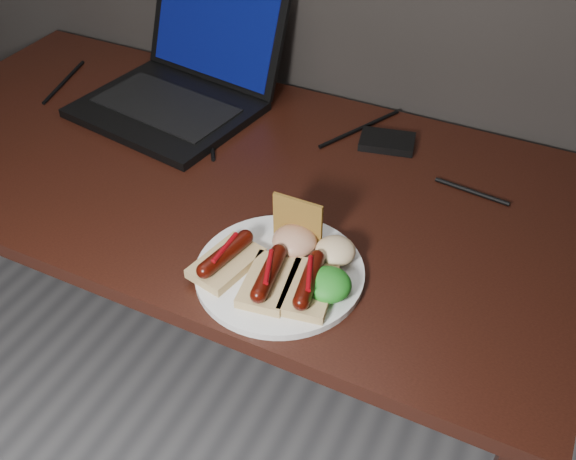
{
  "coord_description": "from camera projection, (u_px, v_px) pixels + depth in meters",
  "views": [
    {
      "loc": [
        0.57,
        0.53,
        1.47
      ],
      "look_at": [
        0.24,
        1.2,
        0.82
      ],
      "focal_mm": 40.0,
      "sensor_mm": 36.0,
      "label": 1
    }
  ],
  "objects": [
    {
      "name": "crispbread",
      "position": [
        298.0,
        221.0,
        1.02
      ],
      "size": [
        0.09,
        0.01,
        0.08
      ],
      "primitive_type": "cube",
      "color": "#A9812E",
      "rests_on": "plate"
    },
    {
      "name": "hard_drive",
      "position": [
        387.0,
        142.0,
        1.28
      ],
      "size": [
        0.12,
        0.09,
        0.02
      ],
      "primitive_type": "cube",
      "rotation": [
        0.0,
        0.0,
        0.22
      ],
      "color": "black",
      "rests_on": "desk"
    },
    {
      "name": "bread_sausage_right",
      "position": [
        309.0,
        285.0,
        0.95
      ],
      "size": [
        0.09,
        0.13,
        0.04
      ],
      "color": "tan",
      "rests_on": "plate"
    },
    {
      "name": "plate",
      "position": [
        280.0,
        272.0,
        1.01
      ],
      "size": [
        0.31,
        0.31,
        0.01
      ],
      "primitive_type": "cylinder",
      "rotation": [
        0.0,
        0.0,
        0.21
      ],
      "color": "silver",
      "rests_on": "desk"
    },
    {
      "name": "salad_greens",
      "position": [
        328.0,
        284.0,
        0.95
      ],
      "size": [
        0.07,
        0.07,
        0.04
      ],
      "primitive_type": "ellipsoid",
      "color": "#146213",
      "rests_on": "plate"
    },
    {
      "name": "salsa_mound",
      "position": [
        295.0,
        241.0,
        1.02
      ],
      "size": [
        0.07,
        0.07,
        0.04
      ],
      "primitive_type": "ellipsoid",
      "color": "maroon",
      "rests_on": "plate"
    },
    {
      "name": "laptop",
      "position": [
        183.0,
        81.0,
        1.38
      ],
      "size": [
        0.4,
        0.42,
        0.25
      ],
      "color": "black",
      "rests_on": "desk"
    },
    {
      "name": "bread_sausage_left",
      "position": [
        226.0,
        259.0,
        0.99
      ],
      "size": [
        0.09,
        0.13,
        0.04
      ],
      "color": "tan",
      "rests_on": "plate"
    },
    {
      "name": "desk",
      "position": [
        219.0,
        202.0,
        1.29
      ],
      "size": [
        1.4,
        0.7,
        0.75
      ],
      "color": "black",
      "rests_on": "ground"
    },
    {
      "name": "bread_sausage_center",
      "position": [
        269.0,
        278.0,
        0.96
      ],
      "size": [
        0.09,
        0.12,
        0.04
      ],
      "color": "tan",
      "rests_on": "plate"
    },
    {
      "name": "desk_cables",
      "position": [
        254.0,
        126.0,
        1.33
      ],
      "size": [
        1.05,
        0.33,
        0.01
      ],
      "color": "black",
      "rests_on": "desk"
    },
    {
      "name": "coleslaw_mound",
      "position": [
        336.0,
        251.0,
        1.01
      ],
      "size": [
        0.06,
        0.06,
        0.04
      ],
      "primitive_type": "ellipsoid",
      "color": "silver",
      "rests_on": "plate"
    }
  ]
}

